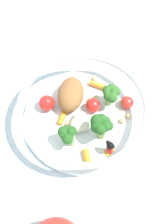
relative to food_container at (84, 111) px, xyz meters
The scene contains 3 objects.
ground_plane 0.03m from the food_container, 82.89° to the right, with size 2.40×2.40×0.00m, color silver.
food_container is the anchor object (origin of this frame).
folded_napkin 0.23m from the food_container, 79.65° to the right, with size 0.13×0.15×0.01m, color white.
Camera 1 is at (-0.11, 0.27, 0.51)m, focal length 47.90 mm.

